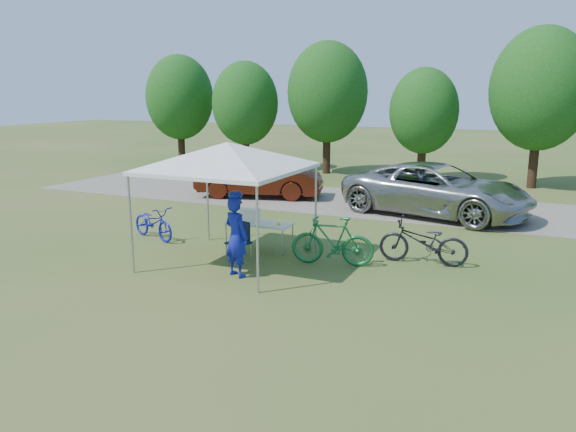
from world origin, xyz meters
The scene contains 14 objects.
ground centered at (0.00, 0.00, 0.00)m, with size 100.00×100.00×0.00m, color #2D5119.
gravel_strip centered at (0.00, 8.00, 0.01)m, with size 24.00×5.00×0.02m, color gray.
canopy centered at (0.00, 0.00, 2.65)m, with size 4.53×4.53×3.00m.
treeline centered at (-0.29, 14.05, 3.53)m, with size 24.89×4.28×6.30m.
folding_table centered at (0.11, 1.27, 0.63)m, with size 1.63×0.68×0.67m.
folding_chair centered at (0.12, 0.30, 0.52)m, with size 0.57×0.59×0.89m.
cooler centered at (-0.13, 1.27, 0.83)m, with size 0.44×0.30×0.32m.
ice_cream_cup centered at (0.66, 1.22, 0.70)m, with size 0.08×0.08×0.06m, color #E6F138.
cyclist centered at (0.62, -0.77, 0.85)m, with size 0.62×0.41×1.70m, color #121B96.
bike_blue centered at (-2.88, 1.01, 0.44)m, with size 0.58×1.67×0.88m, color #1317AB.
bike_green centered at (2.19, 0.79, 0.55)m, with size 0.52×1.84×1.11m, color #176A32.
bike_dark centered at (4.02, 1.69, 0.52)m, with size 0.69×1.97×1.03m, color black.
minivan centered at (3.39, 6.97, 0.82)m, with size 2.67×5.79×1.61m, color #A6A6A1.
sedan centered at (-3.06, 7.47, 0.77)m, with size 1.59×4.56×1.50m, color #46160B.
Camera 1 is at (6.25, -10.61, 3.80)m, focal length 35.00 mm.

